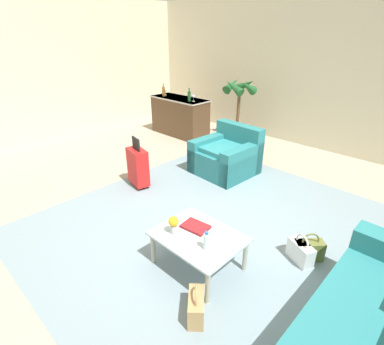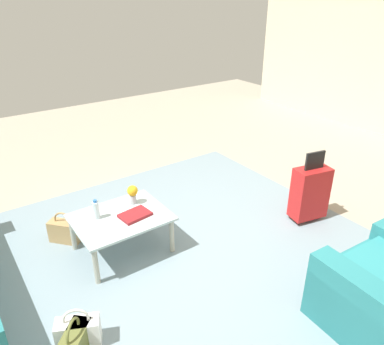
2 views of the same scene
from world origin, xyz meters
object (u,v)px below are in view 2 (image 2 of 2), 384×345
(water_bottle, at_px, (96,210))
(flower_vase, at_px, (133,193))
(coffee_table, at_px, (121,221))
(handbag_white, at_px, (78,332))
(handbag_olive, at_px, (76,344))
(suitcase_red, at_px, (310,192))
(handbag_tan, at_px, (65,231))
(coffee_table_book, at_px, (135,215))

(water_bottle, height_order, flower_vase, flower_vase)
(coffee_table, relative_size, handbag_white, 2.53)
(flower_vase, bearing_deg, handbag_olive, 46.32)
(suitcase_red, relative_size, handbag_tan, 2.37)
(handbag_white, bearing_deg, coffee_table_book, -139.13)
(coffee_table, distance_m, water_bottle, 0.27)
(handbag_olive, bearing_deg, suitcase_red, -175.04)
(flower_vase, distance_m, suitcase_red, 1.98)
(coffee_table, relative_size, flower_vase, 4.42)
(handbag_white, xyz_separation_m, handbag_olive, (0.05, 0.09, 0.00))
(suitcase_red, height_order, handbag_olive, suitcase_red)
(suitcase_red, xyz_separation_m, handbag_white, (2.77, 0.15, -0.23))
(suitcase_red, height_order, handbag_white, suitcase_red)
(suitcase_red, bearing_deg, handbag_olive, 4.96)
(suitcase_red, relative_size, handbag_olive, 2.37)
(coffee_table_book, distance_m, flower_vase, 0.27)
(suitcase_red, bearing_deg, coffee_table_book, -18.25)
(coffee_table, relative_size, handbag_olive, 2.53)
(handbag_tan, bearing_deg, suitcase_red, 153.86)
(flower_vase, relative_size, handbag_tan, 0.57)
(coffee_table, distance_m, handbag_white, 1.17)
(suitcase_red, bearing_deg, flower_vase, -25.53)
(handbag_white, xyz_separation_m, handbag_tan, (-0.34, -1.35, 0.00))
(coffee_table_book, distance_m, handbag_olive, 1.32)
(coffee_table_book, height_order, handbag_tan, coffee_table_book)
(water_bottle, xyz_separation_m, handbag_tan, (0.23, -0.39, -0.37))
(coffee_table, relative_size, suitcase_red, 1.07)
(coffee_table, xyz_separation_m, suitcase_red, (-2.00, 0.70, 0.00))
(flower_vase, relative_size, handbag_olive, 0.57)
(water_bottle, distance_m, flower_vase, 0.42)
(coffee_table, bearing_deg, handbag_olive, 48.86)
(flower_vase, distance_m, handbag_tan, 0.84)
(water_bottle, height_order, handbag_tan, water_bottle)
(suitcase_red, height_order, handbag_tan, suitcase_red)
(suitcase_red, distance_m, handbag_tan, 2.72)
(water_bottle, xyz_separation_m, coffee_table_book, (-0.32, 0.18, -0.08))
(coffee_table_book, height_order, handbag_olive, coffee_table_book)
(water_bottle, height_order, handbag_white, water_bottle)
(handbag_olive, bearing_deg, coffee_table_book, -137.55)
(coffee_table, xyz_separation_m, handbag_olive, (0.83, 0.95, -0.23))
(handbag_tan, bearing_deg, coffee_table_book, 133.93)
(coffee_table_book, xyz_separation_m, handbag_tan, (0.55, -0.57, -0.30))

